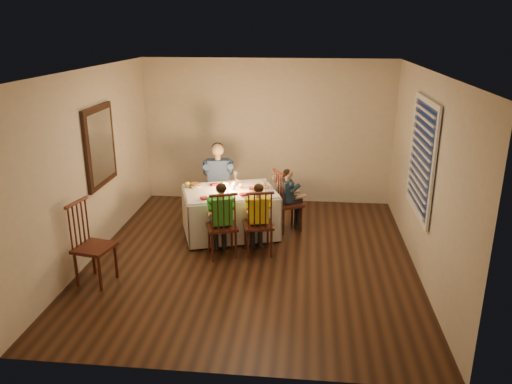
# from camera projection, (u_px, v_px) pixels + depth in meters

# --- Properties ---
(ground) EXTENTS (5.00, 5.00, 0.00)m
(ground) POSITION_uv_depth(u_px,v_px,m) (252.00, 258.00, 7.09)
(ground) COLOR black
(ground) RESTS_ON ground
(wall_left) EXTENTS (0.02, 5.00, 2.60)m
(wall_left) POSITION_uv_depth(u_px,v_px,m) (91.00, 165.00, 6.90)
(wall_left) COLOR beige
(wall_left) RESTS_ON ground
(wall_right) EXTENTS (0.02, 5.00, 2.60)m
(wall_right) POSITION_uv_depth(u_px,v_px,m) (425.00, 175.00, 6.45)
(wall_right) COLOR beige
(wall_right) RESTS_ON ground
(wall_back) EXTENTS (4.50, 0.02, 2.60)m
(wall_back) POSITION_uv_depth(u_px,v_px,m) (267.00, 132.00, 9.03)
(wall_back) COLOR beige
(wall_back) RESTS_ON ground
(ceiling) EXTENTS (5.00, 5.00, 0.00)m
(ceiling) POSITION_uv_depth(u_px,v_px,m) (252.00, 70.00, 6.26)
(ceiling) COLOR white
(ceiling) RESTS_ON wall_back
(dining_table) EXTENTS (1.66, 1.42, 0.70)m
(dining_table) POSITION_uv_depth(u_px,v_px,m) (230.00, 203.00, 7.72)
(dining_table) COLOR silver
(dining_table) RESTS_ON ground
(chair_adult) EXTENTS (0.48, 0.46, 1.00)m
(chair_adult) POSITION_uv_depth(u_px,v_px,m) (219.00, 217.00, 8.58)
(chair_adult) COLOR #38180F
(chair_adult) RESTS_ON ground
(chair_near_left) EXTENTS (0.52, 0.50, 1.00)m
(chair_near_left) POSITION_uv_depth(u_px,v_px,m) (223.00, 255.00, 7.16)
(chair_near_left) COLOR #38180F
(chair_near_left) RESTS_ON ground
(chair_near_right) EXTENTS (0.49, 0.48, 1.00)m
(chair_near_right) POSITION_uv_depth(u_px,v_px,m) (258.00, 253.00, 7.23)
(chair_near_right) COLOR #38180F
(chair_near_right) RESTS_ON ground
(chair_end) EXTENTS (0.54, 0.54, 1.00)m
(chair_end) POSITION_uv_depth(u_px,v_px,m) (288.00, 229.00, 8.07)
(chair_end) COLOR #38180F
(chair_end) RESTS_ON ground
(chair_extra) EXTENTS (0.50, 0.52, 1.09)m
(chair_extra) POSITION_uv_depth(u_px,v_px,m) (98.00, 282.00, 6.43)
(chair_extra) COLOR #38180F
(chair_extra) RESTS_ON ground
(adult) EXTENTS (0.57, 0.53, 1.30)m
(adult) POSITION_uv_depth(u_px,v_px,m) (219.00, 217.00, 8.58)
(adult) COLOR navy
(adult) RESTS_ON ground
(child_green) EXTENTS (0.46, 0.44, 1.10)m
(child_green) POSITION_uv_depth(u_px,v_px,m) (223.00, 255.00, 7.16)
(child_green) COLOR green
(child_green) RESTS_ON ground
(child_yellow) EXTENTS (0.42, 0.40, 1.07)m
(child_yellow) POSITION_uv_depth(u_px,v_px,m) (258.00, 253.00, 7.23)
(child_yellow) COLOR yellow
(child_yellow) RESTS_ON ground
(child_teal) EXTENTS (0.41, 0.42, 1.01)m
(child_teal) POSITION_uv_depth(u_px,v_px,m) (288.00, 229.00, 8.07)
(child_teal) COLOR #182B3E
(child_teal) RESTS_ON ground
(setting_adult) EXTENTS (0.33, 0.33, 0.02)m
(setting_adult) POSITION_uv_depth(u_px,v_px,m) (226.00, 184.00, 7.91)
(setting_adult) COLOR silver
(setting_adult) RESTS_ON dining_table
(setting_green) EXTENTS (0.33, 0.33, 0.02)m
(setting_green) POSITION_uv_depth(u_px,v_px,m) (217.00, 198.00, 7.30)
(setting_green) COLOR silver
(setting_green) RESTS_ON dining_table
(setting_yellow) EXTENTS (0.33, 0.33, 0.02)m
(setting_yellow) POSITION_uv_depth(u_px,v_px,m) (255.00, 194.00, 7.46)
(setting_yellow) COLOR silver
(setting_yellow) RESTS_ON dining_table
(setting_teal) EXTENTS (0.33, 0.33, 0.02)m
(setting_teal) POSITION_uv_depth(u_px,v_px,m) (264.00, 188.00, 7.74)
(setting_teal) COLOR silver
(setting_teal) RESTS_ON dining_table
(candle_left) EXTENTS (0.06, 0.06, 0.10)m
(candle_left) POSITION_uv_depth(u_px,v_px,m) (224.00, 188.00, 7.62)
(candle_left) COLOR white
(candle_left) RESTS_ON dining_table
(candle_right) EXTENTS (0.06, 0.06, 0.10)m
(candle_right) POSITION_uv_depth(u_px,v_px,m) (234.00, 187.00, 7.65)
(candle_right) COLOR white
(candle_right) RESTS_ON dining_table
(squash) EXTENTS (0.09, 0.09, 0.09)m
(squash) POSITION_uv_depth(u_px,v_px,m) (187.00, 185.00, 7.78)
(squash) COLOR yellow
(squash) RESTS_ON dining_table
(orange_fruit) EXTENTS (0.08, 0.08, 0.08)m
(orange_fruit) POSITION_uv_depth(u_px,v_px,m) (241.00, 186.00, 7.73)
(orange_fruit) COLOR #FFA215
(orange_fruit) RESTS_ON dining_table
(serving_bowl) EXTENTS (0.25, 0.25, 0.05)m
(serving_bowl) POSITION_uv_depth(u_px,v_px,m) (195.00, 186.00, 7.78)
(serving_bowl) COLOR silver
(serving_bowl) RESTS_ON dining_table
(wall_mirror) EXTENTS (0.06, 0.95, 1.15)m
(wall_mirror) POSITION_uv_depth(u_px,v_px,m) (100.00, 146.00, 7.11)
(wall_mirror) COLOR black
(wall_mirror) RESTS_ON wall_left
(window_blinds) EXTENTS (0.07, 1.34, 1.54)m
(window_blinds) POSITION_uv_depth(u_px,v_px,m) (421.00, 158.00, 6.48)
(window_blinds) COLOR #0D1834
(window_blinds) RESTS_ON wall_right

